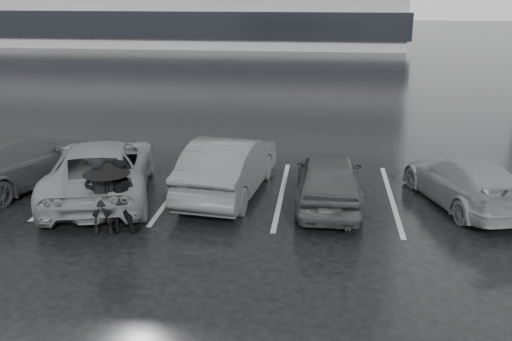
{
  "coord_description": "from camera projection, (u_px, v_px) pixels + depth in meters",
  "views": [
    {
      "loc": [
        1.58,
        -11.35,
        5.17
      ],
      "look_at": [
        0.11,
        1.0,
        1.1
      ],
      "focal_mm": 40.0,
      "sensor_mm": 36.0,
      "label": 1
    }
  ],
  "objects": [
    {
      "name": "car_west_c",
      "position": [
        17.0,
        161.0,
        15.12
      ],
      "size": [
        3.4,
        5.29,
        1.43
      ],
      "primitive_type": "imported",
      "rotation": [
        0.0,
        0.0,
        2.83
      ],
      "color": "black",
      "rests_on": "ground"
    },
    {
      "name": "stall_stripes",
      "position": [
        228.0,
        191.0,
        14.95
      ],
      "size": [
        19.72,
        5.0,
        0.0
      ],
      "color": "#9D9D9F",
      "rests_on": "ground"
    },
    {
      "name": "car_west_a",
      "position": [
        228.0,
        166.0,
        14.58
      ],
      "size": [
        2.1,
        4.7,
        1.5
      ],
      "primitive_type": "imported",
      "rotation": [
        0.0,
        0.0,
        3.03
      ],
      "color": "#2E2E30",
      "rests_on": "ground"
    },
    {
      "name": "car_main",
      "position": [
        329.0,
        179.0,
        13.82
      ],
      "size": [
        1.63,
        3.95,
        1.34
      ],
      "primitive_type": "imported",
      "rotation": [
        0.0,
        0.0,
        3.15
      ],
      "color": "black",
      "rests_on": "ground"
    },
    {
      "name": "ground",
      "position": [
        246.0,
        232.0,
        12.5
      ],
      "size": [
        160.0,
        160.0,
        0.0
      ],
      "primitive_type": "plane",
      "color": "black",
      "rests_on": "ground"
    },
    {
      "name": "car_west_b",
      "position": [
        101.0,
        169.0,
        14.42
      ],
      "size": [
        3.65,
        5.68,
        1.46
      ],
      "primitive_type": "imported",
      "rotation": [
        0.0,
        0.0,
        3.39
      ],
      "color": "#535356",
      "rests_on": "ground"
    },
    {
      "name": "car_east",
      "position": [
        465.0,
        181.0,
        13.89
      ],
      "size": [
        2.84,
        4.44,
        1.2
      ],
      "primitive_type": "imported",
      "rotation": [
        0.0,
        0.0,
        3.45
      ],
      "color": "#535356",
      "rests_on": "ground"
    },
    {
      "name": "pedestrian_left",
      "position": [
        100.0,
        197.0,
        12.12
      ],
      "size": [
        0.71,
        0.54,
        1.74
      ],
      "primitive_type": "imported",
      "rotation": [
        0.0,
        0.0,
        3.36
      ],
      "color": "black",
      "rests_on": "ground"
    },
    {
      "name": "pedestrian_right",
      "position": [
        120.0,
        196.0,
        12.32
      ],
      "size": [
        0.85,
        0.68,
        1.64
      ],
      "primitive_type": "imported",
      "rotation": [
        0.0,
        0.0,
        3.22
      ],
      "color": "black",
      "rests_on": "ground"
    },
    {
      "name": "umbrella",
      "position": [
        106.0,
        168.0,
        11.86
      ],
      "size": [
        0.99,
        0.99,
        1.68
      ],
      "color": "black",
      "rests_on": "ground"
    }
  ]
}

